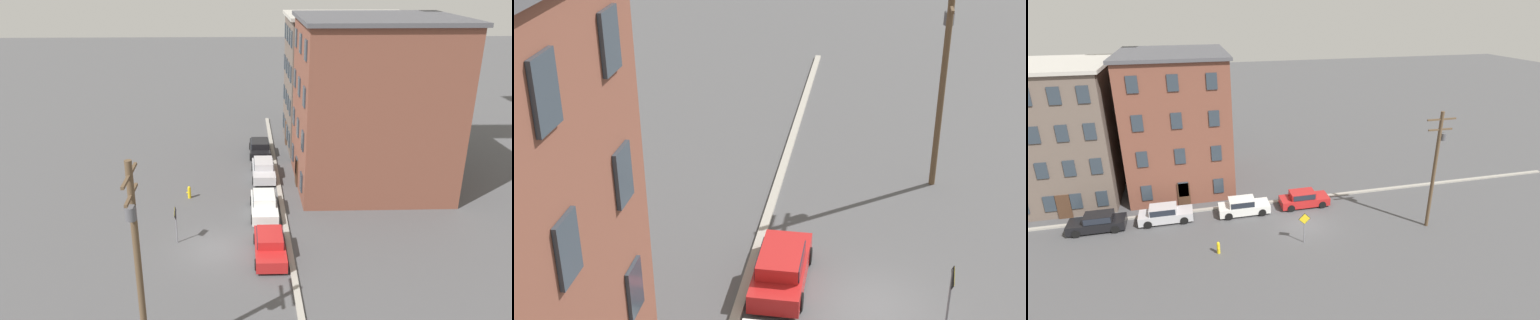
{
  "view_description": "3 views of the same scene",
  "coord_description": "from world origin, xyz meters",
  "views": [
    {
      "loc": [
        26.93,
        1.67,
        16.36
      ],
      "look_at": [
        -0.2,
        2.45,
        5.82
      ],
      "focal_mm": 35.0,
      "sensor_mm": 36.0,
      "label": 1
    },
    {
      "loc": [
        -20.46,
        0.31,
        15.5
      ],
      "look_at": [
        -0.52,
        3.45,
        5.69
      ],
      "focal_mm": 50.0,
      "sensor_mm": 36.0,
      "label": 2
    },
    {
      "loc": [
        -8.69,
        -27.73,
        17.2
      ],
      "look_at": [
        -0.89,
        3.69,
        4.47
      ],
      "focal_mm": 28.0,
      "sensor_mm": 36.0,
      "label": 3
    }
  ],
  "objects": [
    {
      "name": "caution_sign",
      "position": [
        -0.84,
        -2.55,
        1.7
      ],
      "size": [
        0.94,
        0.08,
        2.55
      ],
      "color": "slate",
      "rests_on": "ground_plane"
    },
    {
      "name": "car_white",
      "position": [
        -4.69,
        3.15,
        0.75
      ],
      "size": [
        4.4,
        1.92,
        1.43
      ],
      "color": "silver",
      "rests_on": "ground_plane"
    },
    {
      "name": "car_silver",
      "position": [
        -11.29,
        3.38,
        0.75
      ],
      "size": [
        4.4,
        1.92,
        1.43
      ],
      "color": "#B7B7BC",
      "rests_on": "ground_plane"
    },
    {
      "name": "kerb_strip",
      "position": [
        0.0,
        4.5,
        0.08
      ],
      "size": [
        56.0,
        0.36,
        0.16
      ],
      "primitive_type": "cube",
      "color": "#9E998E",
      "rests_on": "ground_plane"
    },
    {
      "name": "car_black",
      "position": [
        -16.54,
        3.26,
        0.75
      ],
      "size": [
        4.4,
        1.92,
        1.43
      ],
      "color": "black",
      "rests_on": "ground_plane"
    },
    {
      "name": "ground_plane",
      "position": [
        0.0,
        0.0,
        0.0
      ],
      "size": [
        200.0,
        200.0,
        0.0
      ],
      "primitive_type": "plane",
      "color": "#4C4C4F"
    },
    {
      "name": "apartment_corner",
      "position": [
        -19.6,
        11.49,
        6.21
      ],
      "size": [
        8.79,
        11.51,
        12.4
      ],
      "color": "#66564C",
      "rests_on": "ground_plane"
    },
    {
      "name": "utility_pole",
      "position": [
        9.78,
        -2.56,
        5.45
      ],
      "size": [
        2.4,
        0.44,
        9.72
      ],
      "color": "brown",
      "rests_on": "ground_plane"
    },
    {
      "name": "apartment_midblock",
      "position": [
        -9.66,
        11.59,
        6.56
      ],
      "size": [
        9.93,
        11.7,
        13.08
      ],
      "color": "brown",
      "rests_on": "ground_plane"
    },
    {
      "name": "car_red",
      "position": [
        0.82,
        3.26,
        0.75
      ],
      "size": [
        4.4,
        1.92,
        1.43
      ],
      "color": "#B21E1E",
      "rests_on": "ground_plane"
    },
    {
      "name": "fire_hydrant",
      "position": [
        -7.37,
        -2.39,
        0.48
      ],
      "size": [
        0.24,
        0.34,
        0.96
      ],
      "color": "yellow",
      "rests_on": "ground_plane"
    }
  ]
}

